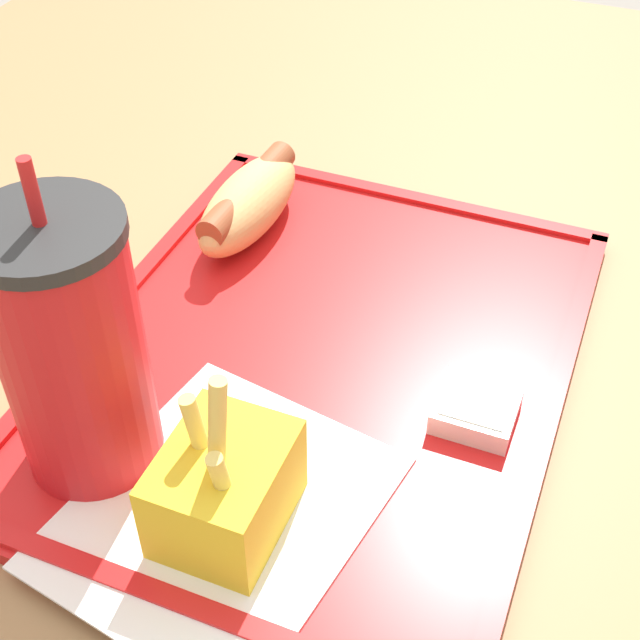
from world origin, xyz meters
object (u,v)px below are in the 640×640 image
object	(u,v)px
fries_carton	(225,488)
sauce_cup_mayo	(477,408)
soda_cup	(72,349)
hot_dog_far	(249,202)

from	to	relation	value
fries_carton	sauce_cup_mayo	distance (m)	0.17
soda_cup	hot_dog_far	bearing A→B (deg)	2.73
soda_cup	fries_carton	bearing A→B (deg)	-100.08
hot_dog_far	soda_cup	bearing A→B (deg)	-177.27
soda_cup	sauce_cup_mayo	size ratio (longest dim) A/B	4.15
hot_dog_far	fries_carton	size ratio (longest dim) A/B	1.14
sauce_cup_mayo	fries_carton	bearing A→B (deg)	139.81
fries_carton	sauce_cup_mayo	size ratio (longest dim) A/B	2.41
hot_dog_far	sauce_cup_mayo	world-z (taller)	hot_dog_far
soda_cup	hot_dog_far	xyz separation A→B (m)	(0.23, 0.01, -0.06)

